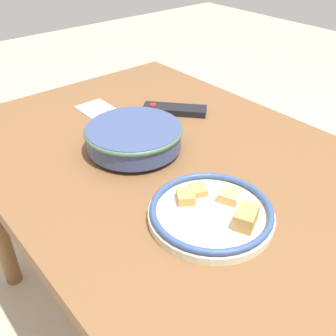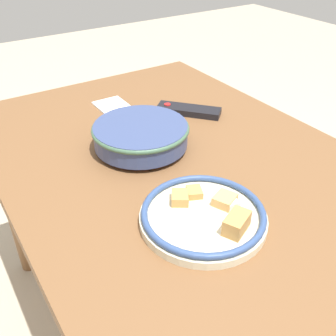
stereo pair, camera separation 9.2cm
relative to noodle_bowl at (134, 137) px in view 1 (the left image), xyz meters
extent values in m
cube|color=brown|center=(0.24, 0.06, -0.06)|extent=(1.53, 0.86, 0.04)
cylinder|color=brown|center=(-0.46, 0.42, -0.41)|extent=(0.06, 0.06, 0.66)
cylinder|color=#384775|center=(0.00, 0.00, -0.04)|extent=(0.11, 0.11, 0.01)
cylinder|color=#384775|center=(0.00, 0.00, 0.00)|extent=(0.25, 0.25, 0.06)
cylinder|color=#B75B23|center=(0.00, 0.00, 0.00)|extent=(0.22, 0.22, 0.05)
torus|color=#42664C|center=(0.00, 0.00, 0.02)|extent=(0.26, 0.26, 0.01)
cylinder|color=beige|center=(0.33, -0.04, -0.03)|extent=(0.26, 0.26, 0.02)
torus|color=#334C7F|center=(0.33, -0.04, -0.02)|extent=(0.26, 0.26, 0.01)
cube|color=tan|center=(0.40, -0.01, -0.01)|extent=(0.06, 0.07, 0.04)
cube|color=silver|center=(0.33, 0.03, -0.02)|extent=(0.04, 0.03, 0.02)
cube|color=tan|center=(0.26, -0.02, -0.02)|extent=(0.05, 0.04, 0.02)
cube|color=tan|center=(0.26, -0.05, -0.01)|extent=(0.06, 0.05, 0.02)
cube|color=tan|center=(0.32, 0.02, -0.01)|extent=(0.06, 0.06, 0.02)
cube|color=black|center=(-0.10, 0.23, -0.03)|extent=(0.19, 0.17, 0.02)
cylinder|color=red|center=(-0.16, 0.19, -0.02)|extent=(0.02, 0.02, 0.00)
cube|color=white|center=(-0.27, 0.05, -0.04)|extent=(0.14, 0.10, 0.01)
camera|label=1|loc=(0.75, -0.51, 0.51)|focal=42.00mm
camera|label=2|loc=(0.80, -0.43, 0.51)|focal=42.00mm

